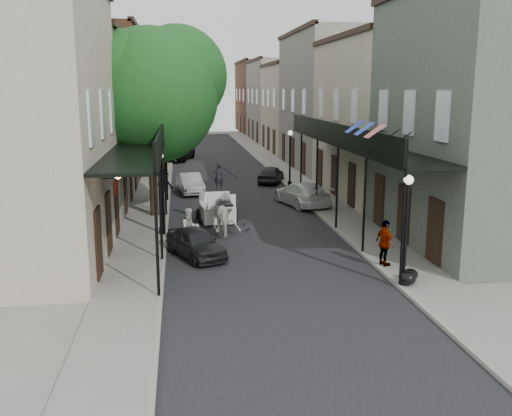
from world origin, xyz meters
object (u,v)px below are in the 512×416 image
object	(u,v)px
car_left_near	(196,243)
car_left_mid	(190,184)
pedestrian_sidewalk_left	(164,185)
lamppost_left	(161,192)
tree_far	(164,98)
pedestrian_walking	(190,228)
tree_near	(158,90)
car_right_far	(271,174)
carriage	(216,197)
car_right_near	(301,194)
car_left_far	(176,152)
pedestrian_sidewalk_right	(385,243)
lamppost_right_near	(406,228)
lamppost_right_far	(290,157)
horse	(225,214)

from	to	relation	value
car_left_near	car_left_mid	distance (m)	14.19
pedestrian_sidewalk_left	car_left_mid	world-z (taller)	pedestrian_sidewalk_left
lamppost_left	tree_far	bearing A→B (deg)	90.46
pedestrian_walking	car_left_near	size ratio (longest dim) A/B	0.49
tree_near	lamppost_left	xyz separation A→B (m)	(0.10, -4.18, -4.44)
tree_near	car_right_far	distance (m)	13.58
carriage	pedestrian_walking	world-z (taller)	carriage
tree_far	car_right_near	xyz separation A→B (m)	(7.85, -12.24, -5.16)
carriage	car_left_far	bearing A→B (deg)	89.84
pedestrian_sidewalk_left	pedestrian_sidewalk_right	world-z (taller)	pedestrian_sidewalk_left
pedestrian_sidewalk_left	car_right_far	distance (m)	9.50
lamppost_left	car_right_far	size ratio (longest dim) A/B	1.02
lamppost_right_near	car_left_far	size ratio (longest dim) A/B	0.66
lamppost_right_near	pedestrian_walking	bearing A→B (deg)	139.75
lamppost_right_far	carriage	xyz separation A→B (m)	(-5.57, -9.14, -0.85)
pedestrian_sidewalk_left	horse	bearing A→B (deg)	105.96
car_right_near	lamppost_left	bearing A→B (deg)	22.86
tree_far	car_left_mid	bearing A→B (deg)	-77.65
pedestrian_sidewalk_left	car_left_mid	distance (m)	3.16
pedestrian_sidewalk_left	car_right_near	size ratio (longest dim) A/B	0.38
tree_far	car_right_far	bearing A→B (deg)	-29.62
lamppost_right_near	carriage	bearing A→B (deg)	117.17
car_right_far	car_left_near	bearing A→B (deg)	91.02
lamppost_right_near	car_left_near	world-z (taller)	lamppost_right_near
lamppost_right_near	pedestrian_walking	world-z (taller)	lamppost_right_near
lamppost_right_near	lamppost_left	xyz separation A→B (m)	(-8.20, 8.00, 0.00)
car_left_mid	lamppost_right_near	bearing A→B (deg)	-78.08
lamppost_left	carriage	distance (m)	3.97
car_left_mid	car_right_far	world-z (taller)	car_left_mid
car_left_mid	car_left_far	xyz separation A→B (m)	(-1.00, 17.30, 0.16)
lamppost_right_far	car_left_mid	size ratio (longest dim) A/B	0.97
tree_far	pedestrian_sidewalk_left	distance (m)	11.30
lamppost_right_near	car_right_near	world-z (taller)	lamppost_right_near
carriage	car_right_far	world-z (taller)	carriage
lamppost_left	car_right_far	xyz separation A→B (m)	(7.23, 13.98, -1.43)
car_left_far	tree_near	bearing A→B (deg)	-77.61
tree_near	car_left_mid	bearing A→B (deg)	76.16
lamppost_right_far	car_right_far	xyz separation A→B (m)	(-0.97, 1.98, -1.43)
tree_far	car_left_mid	xyz separation A→B (m)	(1.65, -7.51, -5.21)
horse	car_left_far	size ratio (longest dim) A/B	0.39
carriage	pedestrian_sidewalk_left	bearing A→B (deg)	113.12
tree_far	lamppost_right_far	bearing A→B (deg)	-36.51
pedestrian_sidewalk_right	car_left_near	xyz separation A→B (m)	(-6.88, 2.39, -0.39)
lamppost_right_near	car_left_far	world-z (taller)	lamppost_right_near
pedestrian_sidewalk_left	car_left_far	bearing A→B (deg)	-96.26
lamppost_left	tree_near	bearing A→B (deg)	91.34
pedestrian_sidewalk_right	car_right_far	xyz separation A→B (m)	(-1.07, 19.89, -0.36)
pedestrian_sidewalk_left	pedestrian_sidewalk_right	distance (m)	16.22
pedestrian_sidewalk_right	car_left_far	distance (m)	34.76
pedestrian_sidewalk_right	car_left_near	size ratio (longest dim) A/B	0.50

